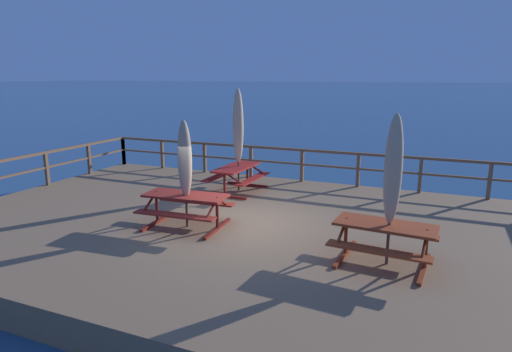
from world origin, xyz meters
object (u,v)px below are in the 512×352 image
at_px(patio_umbrella_tall_back_right, 238,127).
at_px(picnic_table_back_right, 186,203).
at_px(patio_umbrella_tall_mid_right, 185,160).
at_px(picnic_table_mid_left, 385,235).
at_px(patio_umbrella_tall_back_left, 393,171).
at_px(picnic_table_front_left, 236,173).

bearing_deg(patio_umbrella_tall_back_right, picnic_table_back_right, -85.54).
xyz_separation_m(picnic_table_back_right, patio_umbrella_tall_mid_right, (0.02, -0.02, 1.02)).
height_order(picnic_table_mid_left, patio_umbrella_tall_back_left, patio_umbrella_tall_back_left).
distance_m(picnic_table_mid_left, patio_umbrella_tall_back_left, 1.23).
distance_m(picnic_table_front_left, patio_umbrella_tall_back_left, 6.19).
bearing_deg(patio_umbrella_tall_mid_right, picnic_table_back_right, 141.72).
xyz_separation_m(patio_umbrella_tall_back_right, patio_umbrella_tall_back_left, (4.80, -3.73, -0.18)).
xyz_separation_m(picnic_table_back_right, patio_umbrella_tall_back_right, (-0.26, 3.39, 1.40)).
relative_size(picnic_table_back_right, patio_umbrella_tall_back_left, 0.72).
bearing_deg(patio_umbrella_tall_back_right, patio_umbrella_tall_back_left, -37.87).
xyz_separation_m(picnic_table_back_right, picnic_table_mid_left, (4.47, -0.31, -0.00)).
bearing_deg(picnic_table_mid_left, patio_umbrella_tall_mid_right, 176.24).
xyz_separation_m(picnic_table_front_left, patio_umbrella_tall_back_right, (0.03, 0.08, 1.40)).
distance_m(picnic_table_mid_left, patio_umbrella_tall_back_right, 6.17).
height_order(picnic_table_front_left, patio_umbrella_tall_mid_right, patio_umbrella_tall_mid_right).
height_order(picnic_table_back_right, picnic_table_mid_left, same).
distance_m(patio_umbrella_tall_back_right, patio_umbrella_tall_back_left, 6.09).
bearing_deg(picnic_table_mid_left, picnic_table_front_left, 142.72).
bearing_deg(picnic_table_mid_left, picnic_table_back_right, 176.02).
distance_m(patio_umbrella_tall_mid_right, patio_umbrella_tall_back_left, 4.53).
xyz_separation_m(picnic_table_back_right, picnic_table_front_left, (-0.30, 3.32, -0.00)).
distance_m(picnic_table_back_right, patio_umbrella_tall_mid_right, 1.02).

